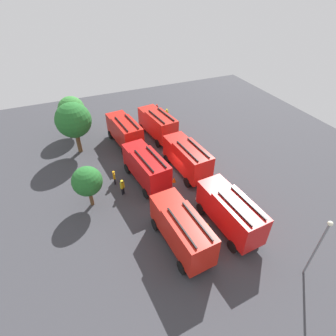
% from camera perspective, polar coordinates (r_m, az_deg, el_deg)
% --- Properties ---
extents(ground_plane, '(55.11, 55.11, 0.00)m').
position_cam_1_polar(ground_plane, '(30.50, 0.00, -2.09)').
color(ground_plane, '#38383D').
extents(fire_truck_0, '(7.35, 3.17, 3.88)m').
position_cam_1_polar(fire_truck_0, '(24.36, 13.16, -8.92)').
color(fire_truck_0, red).
rests_on(fire_truck_0, ground).
extents(fire_truck_1, '(7.37, 3.22, 3.88)m').
position_cam_1_polar(fire_truck_1, '(30.13, 4.08, 2.38)').
color(fire_truck_1, red).
rests_on(fire_truck_1, ground).
extents(fire_truck_2, '(7.45, 3.48, 3.88)m').
position_cam_1_polar(fire_truck_2, '(36.89, -2.25, 9.49)').
color(fire_truck_2, red).
rests_on(fire_truck_2, ground).
extents(fire_truck_3, '(7.37, 3.21, 3.88)m').
position_cam_1_polar(fire_truck_3, '(22.46, 2.92, -12.77)').
color(fire_truck_3, red).
rests_on(fire_truck_3, ground).
extents(fire_truck_4, '(7.45, 3.47, 3.88)m').
position_cam_1_polar(fire_truck_4, '(28.73, -4.72, 0.38)').
color(fire_truck_4, red).
rests_on(fire_truck_4, ground).
extents(fire_truck_5, '(7.42, 3.39, 3.88)m').
position_cam_1_polar(fire_truck_5, '(35.59, -9.30, 7.88)').
color(fire_truck_5, red).
rests_on(fire_truck_5, ground).
extents(firefighter_0, '(0.34, 0.47, 1.83)m').
position_cam_1_polar(firefighter_0, '(23.96, 8.15, -13.12)').
color(firefighter_0, black).
rests_on(firefighter_0, ground).
extents(firefighter_1, '(0.45, 0.30, 1.71)m').
position_cam_1_polar(firefighter_1, '(29.68, -11.45, -1.90)').
color(firefighter_1, black).
rests_on(firefighter_1, ground).
extents(firefighter_2, '(0.41, 0.48, 1.82)m').
position_cam_1_polar(firefighter_2, '(28.18, -9.73, -3.93)').
color(firefighter_2, black).
rests_on(firefighter_2, ground).
extents(firefighter_3, '(0.42, 0.48, 1.78)m').
position_cam_1_polar(firefighter_3, '(43.69, -2.39, 12.45)').
color(firefighter_3, black).
rests_on(firefighter_3, ground).
extents(firefighter_4, '(0.48, 0.41, 1.81)m').
position_cam_1_polar(firefighter_4, '(42.10, -0.27, 11.50)').
color(firefighter_4, black).
rests_on(firefighter_4, ground).
extents(tree_0, '(2.92, 2.92, 4.52)m').
position_cam_1_polar(tree_0, '(26.43, -16.91, -2.75)').
color(tree_0, brown).
rests_on(tree_0, ground).
extents(tree_1, '(4.31, 4.31, 6.67)m').
position_cam_1_polar(tree_1, '(34.54, -19.59, 9.60)').
color(tree_1, brown).
rests_on(tree_1, ground).
extents(tree_2, '(3.57, 3.57, 5.53)m').
position_cam_1_polar(tree_2, '(39.33, -19.95, 11.64)').
color(tree_2, brown).
rests_on(tree_2, ground).
extents(traffic_cone_0, '(0.48, 0.48, 0.68)m').
position_cam_1_polar(traffic_cone_0, '(28.65, 9.21, -4.89)').
color(traffic_cone_0, '#F2600C').
rests_on(traffic_cone_0, ground).
extents(traffic_cone_1, '(0.45, 0.45, 0.65)m').
position_cam_1_polar(traffic_cone_1, '(29.74, 1.30, -2.50)').
color(traffic_cone_1, '#F2600C').
rests_on(traffic_cone_1, ground).
extents(traffic_cone_2, '(0.40, 0.40, 0.57)m').
position_cam_1_polar(traffic_cone_2, '(37.49, -6.70, 6.46)').
color(traffic_cone_2, '#F2600C').
rests_on(traffic_cone_2, ground).
extents(lamppost, '(0.36, 0.36, 5.95)m').
position_cam_1_polar(lamppost, '(22.47, 29.54, -14.07)').
color(lamppost, slate).
rests_on(lamppost, ground).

